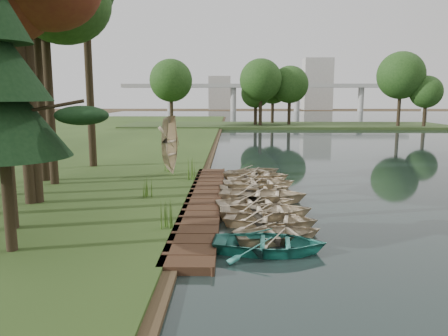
{
  "coord_description": "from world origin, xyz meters",
  "views": [
    {
      "loc": [
        -0.33,
        -19.12,
        4.85
      ],
      "look_at": [
        -0.73,
        1.9,
        1.37
      ],
      "focal_mm": 35.0,
      "sensor_mm": 36.0,
      "label": 1
    }
  ],
  "objects_px": {
    "rowboat_1": "(279,232)",
    "stored_rowboat": "(172,168)",
    "boardwalk": "(204,202)",
    "rowboat_2": "(271,218)",
    "rowboat_0": "(270,241)"
  },
  "relations": [
    {
      "from": "boardwalk",
      "to": "rowboat_1",
      "type": "bearing_deg",
      "value": -60.5
    },
    {
      "from": "rowboat_0",
      "to": "rowboat_2",
      "type": "bearing_deg",
      "value": -0.54
    },
    {
      "from": "boardwalk",
      "to": "rowboat_1",
      "type": "xyz_separation_m",
      "value": [
        2.85,
        -5.03,
        0.22
      ]
    },
    {
      "from": "rowboat_0",
      "to": "rowboat_1",
      "type": "bearing_deg",
      "value": -15.36
    },
    {
      "from": "rowboat_1",
      "to": "stored_rowboat",
      "type": "bearing_deg",
      "value": 9.74
    },
    {
      "from": "rowboat_1",
      "to": "stored_rowboat",
      "type": "relative_size",
      "value": 0.89
    },
    {
      "from": "boardwalk",
      "to": "stored_rowboat",
      "type": "bearing_deg",
      "value": 110.66
    },
    {
      "from": "boardwalk",
      "to": "rowboat_2",
      "type": "height_order",
      "value": "rowboat_2"
    },
    {
      "from": "boardwalk",
      "to": "rowboat_2",
      "type": "bearing_deg",
      "value": -52.17
    },
    {
      "from": "rowboat_0",
      "to": "stored_rowboat",
      "type": "xyz_separation_m",
      "value": [
        -4.73,
        12.22,
        0.24
      ]
    },
    {
      "from": "boardwalk",
      "to": "stored_rowboat",
      "type": "xyz_separation_m",
      "value": [
        -2.29,
        6.08,
        0.5
      ]
    },
    {
      "from": "boardwalk",
      "to": "rowboat_2",
      "type": "relative_size",
      "value": 4.64
    },
    {
      "from": "rowboat_0",
      "to": "rowboat_2",
      "type": "xyz_separation_m",
      "value": [
        0.26,
        2.66,
        -0.01
      ]
    },
    {
      "from": "rowboat_0",
      "to": "rowboat_2",
      "type": "distance_m",
      "value": 2.67
    },
    {
      "from": "boardwalk",
      "to": "rowboat_2",
      "type": "distance_m",
      "value": 4.41
    }
  ]
}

